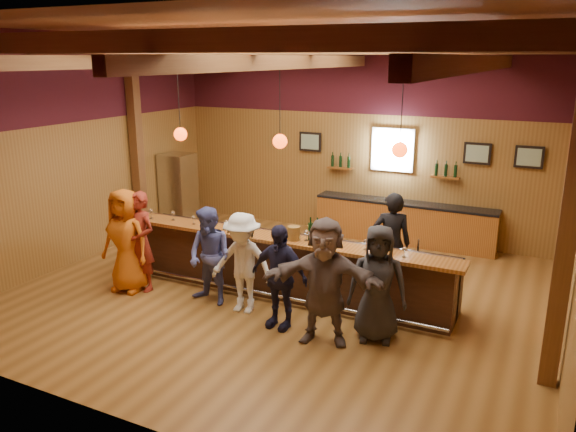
{
  "coord_description": "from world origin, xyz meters",
  "views": [
    {
      "loc": [
        4.16,
        -8.18,
        4.03
      ],
      "look_at": [
        0.0,
        0.3,
        1.35
      ],
      "focal_mm": 35.0,
      "sensor_mm": 36.0,
      "label": 1
    }
  ],
  "objects": [
    {
      "name": "back_bar_cabinet",
      "position": [
        1.2,
        3.72,
        0.48
      ],
      "size": [
        4.0,
        0.52,
        0.95
      ],
      "color": "brown",
      "rests_on": "ground"
    },
    {
      "name": "customer_navy",
      "position": [
        0.54,
        -1.11,
        0.82
      ],
      "size": [
        1.0,
        0.49,
        1.65
      ],
      "primitive_type": "imported",
      "rotation": [
        0.0,
        0.0,
        -0.1
      ],
      "color": "#1B1B36",
      "rests_on": "ground"
    },
    {
      "name": "glass_f",
      "position": [
        0.56,
        -0.14,
        1.24
      ],
      "size": [
        0.08,
        0.08,
        0.18
      ],
      "color": "silver",
      "rests_on": "bar_counter"
    },
    {
      "name": "stainless_fridge",
      "position": [
        -4.1,
        2.6,
        0.9
      ],
      "size": [
        0.7,
        0.7,
        1.8
      ],
      "primitive_type": "cube",
      "color": "silver",
      "rests_on": "ground"
    },
    {
      "name": "glass_d",
      "position": [
        -0.94,
        -0.23,
        1.24
      ],
      "size": [
        0.08,
        0.08,
        0.19
      ],
      "color": "silver",
      "rests_on": "bar_counter"
    },
    {
      "name": "customer_redvest",
      "position": [
        -2.32,
        -0.9,
        0.9
      ],
      "size": [
        0.71,
        0.52,
        1.79
      ],
      "primitive_type": "imported",
      "rotation": [
        0.0,
        0.0,
        -0.15
      ],
      "color": "maroon",
      "rests_on": "ground"
    },
    {
      "name": "window",
      "position": [
        0.8,
        3.95,
        2.05
      ],
      "size": [
        0.95,
        0.09,
        0.95
      ],
      "color": "silver",
      "rests_on": "room"
    },
    {
      "name": "customer_dark",
      "position": [
        2.01,
        -0.84,
        0.88
      ],
      "size": [
        0.97,
        0.76,
        1.75
      ],
      "primitive_type": "imported",
      "rotation": [
        0.0,
        0.0,
        0.26
      ],
      "color": "#252527",
      "rests_on": "ground"
    },
    {
      "name": "customer_white",
      "position": [
        -0.23,
        -0.9,
        0.84
      ],
      "size": [
        1.12,
        0.69,
        1.67
      ],
      "primitive_type": "imported",
      "rotation": [
        0.0,
        0.0,
        0.06
      ],
      "color": "silver",
      "rests_on": "ground"
    },
    {
      "name": "framed_pictures",
      "position": [
        1.67,
        3.94,
        2.1
      ],
      "size": [
        5.35,
        0.05,
        0.45
      ],
      "color": "black",
      "rests_on": "room"
    },
    {
      "name": "glass_h",
      "position": [
        2.21,
        -0.21,
        1.23
      ],
      "size": [
        0.07,
        0.07,
        0.17
      ],
      "color": "silver",
      "rests_on": "bar_counter"
    },
    {
      "name": "bottle_a",
      "position": [
        0.7,
        -0.02,
        1.26
      ],
      "size": [
        0.08,
        0.08,
        0.38
      ],
      "color": "black",
      "rests_on": "bar_counter"
    },
    {
      "name": "glass_a",
      "position": [
        -2.61,
        -0.23,
        1.24
      ],
      "size": [
        0.08,
        0.08,
        0.19
      ],
      "color": "silver",
      "rests_on": "bar_counter"
    },
    {
      "name": "glass_b",
      "position": [
        -2.17,
        -0.13,
        1.24
      ],
      "size": [
        0.08,
        0.08,
        0.18
      ],
      "color": "silver",
      "rests_on": "bar_counter"
    },
    {
      "name": "ice_bucket",
      "position": [
        0.35,
        -0.2,
        1.23
      ],
      "size": [
        0.21,
        0.21,
        0.23
      ],
      "primitive_type": "cylinder",
      "color": "brown",
      "rests_on": "bar_counter"
    },
    {
      "name": "glass_g",
      "position": [
        1.58,
        -0.15,
        1.23
      ],
      "size": [
        0.08,
        0.08,
        0.17
      ],
      "color": "silver",
      "rests_on": "bar_counter"
    },
    {
      "name": "customer_orange",
      "position": [
        -2.52,
        -1.04,
        0.93
      ],
      "size": [
        0.95,
        0.66,
        1.86
      ],
      "primitive_type": "imported",
      "rotation": [
        0.0,
        0.0,
        0.08
      ],
      "color": "#C25B12",
      "rests_on": "ground"
    },
    {
      "name": "wine_shelves",
      "position": [
        0.8,
        3.88,
        1.62
      ],
      "size": [
        3.0,
        0.18,
        0.3
      ],
      "color": "brown",
      "rests_on": "room"
    },
    {
      "name": "pendant_lights",
      "position": [
        0.0,
        0.0,
        2.71
      ],
      "size": [
        4.24,
        0.24,
        1.37
      ],
      "color": "black",
      "rests_on": "room"
    },
    {
      "name": "room",
      "position": [
        0.0,
        0.06,
        3.21
      ],
      "size": [
        9.04,
        9.0,
        4.52
      ],
      "color": "brown",
      "rests_on": "ground"
    },
    {
      "name": "bottle_b",
      "position": [
        0.6,
        -0.08,
        1.26
      ],
      "size": [
        0.08,
        0.08,
        0.39
      ],
      "color": "black",
      "rests_on": "bar_counter"
    },
    {
      "name": "glass_c",
      "position": [
        -1.67,
        -0.18,
        1.23
      ],
      "size": [
        0.07,
        0.07,
        0.16
      ],
      "color": "silver",
      "rests_on": "bar_counter"
    },
    {
      "name": "glass_e",
      "position": [
        -0.54,
        -0.21,
        1.24
      ],
      "size": [
        0.08,
        0.08,
        0.19
      ],
      "color": "silver",
      "rests_on": "bar_counter"
    },
    {
      "name": "bar_counter",
      "position": [
        0.02,
        0.15,
        0.52
      ],
      "size": [
        6.3,
        1.07,
        1.11
      ],
      "color": "black",
      "rests_on": "ground"
    },
    {
      "name": "bartender",
      "position": [
        1.7,
        0.9,
        0.91
      ],
      "size": [
        0.77,
        0.62,
        1.82
      ],
      "primitive_type": "imported",
      "rotation": [
        0.0,
        0.0,
        3.46
      ],
      "color": "black",
      "rests_on": "ground"
    },
    {
      "name": "customer_denim",
      "position": [
        -0.89,
        -0.85,
        0.83
      ],
      "size": [
        0.9,
        0.75,
        1.67
      ],
      "primitive_type": "imported",
      "rotation": [
        0.0,
        0.0,
        -0.16
      ],
      "color": "#4D559A",
      "rests_on": "ground"
    },
    {
      "name": "customer_brown",
      "position": [
        1.34,
        -1.25,
        0.94
      ],
      "size": [
        1.83,
        0.92,
        1.88
      ],
      "primitive_type": "imported",
      "rotation": [
        0.0,
        0.0,
        0.22
      ],
      "color": "#63534F",
      "rests_on": "ground"
    }
  ]
}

